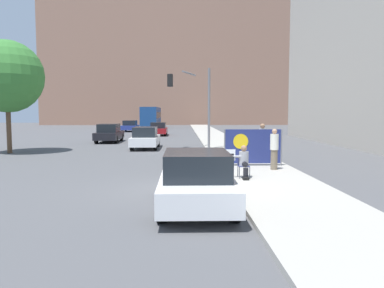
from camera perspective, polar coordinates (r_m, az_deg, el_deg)
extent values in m
plane|color=#4F4F51|center=(11.87, -1.20, -7.26)|extent=(160.00, 160.00, 0.00)
cube|color=#A8A399|center=(26.90, 5.22, -0.34)|extent=(3.21, 90.00, 0.13)
cube|color=#936B56|center=(80.67, -2.95, 13.53)|extent=(52.00, 12.00, 29.34)
cylinder|color=#474C56|center=(13.47, 7.24, -4.38)|extent=(0.03, 0.03, 0.41)
cylinder|color=#474C56|center=(13.53, 8.79, -4.36)|extent=(0.03, 0.03, 0.41)
cylinder|color=#474C56|center=(13.83, 7.00, -4.14)|extent=(0.03, 0.03, 0.41)
cylinder|color=#474C56|center=(13.89, 8.52, -4.12)|extent=(0.03, 0.03, 0.41)
cube|color=navy|center=(13.64, 7.90, -3.35)|extent=(0.40, 0.40, 0.02)
cube|color=navy|center=(13.80, 7.78, -2.41)|extent=(0.40, 0.02, 0.38)
cylinder|color=black|center=(13.47, 8.01, -3.02)|extent=(0.18, 0.42, 0.18)
cylinder|color=black|center=(13.31, 8.15, -4.50)|extent=(0.16, 0.16, 0.41)
cube|color=black|center=(13.28, 8.18, -5.21)|extent=(0.20, 0.28, 0.10)
cylinder|color=#9E9EA3|center=(13.64, 7.89, -2.21)|extent=(0.34, 0.34, 0.52)
sphere|color=#936B4C|center=(13.60, 7.91, -0.66)|extent=(0.22, 0.22, 0.22)
cylinder|color=#9E9EA3|center=(13.50, 6.58, -1.92)|extent=(0.45, 0.09, 0.09)
cube|color=white|center=(13.46, 5.73, -1.67)|extent=(0.43, 0.02, 0.40)
cube|color=black|center=(13.45, 5.73, -1.68)|extent=(0.32, 0.01, 0.10)
cylinder|color=#756651|center=(15.80, 12.39, -2.35)|extent=(0.28, 0.28, 0.82)
cylinder|color=silver|center=(15.72, 12.44, 0.31)|extent=(0.34, 0.34, 0.65)
sphere|color=tan|center=(15.70, 12.47, 1.89)|extent=(0.22, 0.22, 0.22)
cylinder|color=#334775|center=(18.39, 10.64, -1.22)|extent=(0.28, 0.28, 0.89)
cylinder|color=#9E9EA3|center=(18.32, 10.67, 1.25)|extent=(0.34, 0.34, 0.70)
sphere|color=#936B4C|center=(18.30, 10.70, 2.71)|extent=(0.23, 0.23, 0.23)
cylinder|color=slate|center=(16.55, 5.01, -0.55)|extent=(0.06, 0.06, 1.61)
cylinder|color=slate|center=(17.02, 13.45, -0.52)|extent=(0.06, 0.06, 1.61)
cube|color=navy|center=(16.73, 9.29, -0.37)|extent=(2.51, 0.02, 1.51)
cylinder|color=yellow|center=(16.60, 7.44, 0.40)|extent=(0.66, 0.01, 0.66)
cylinder|color=slate|center=(24.54, 2.61, 5.43)|extent=(0.16, 0.16, 5.22)
cylinder|color=slate|center=(25.04, -0.42, 10.71)|extent=(0.98, 2.60, 0.11)
cube|color=black|center=(25.44, -3.36, 9.66)|extent=(0.38, 0.38, 0.84)
sphere|color=green|center=(25.42, -3.36, 9.03)|extent=(0.18, 0.18, 0.18)
cube|color=white|center=(9.83, 0.65, -6.51)|extent=(1.87, 4.30, 0.56)
cube|color=black|center=(9.55, 0.70, -3.13)|extent=(1.61, 2.24, 0.66)
cylinder|color=black|center=(11.18, -3.86, -6.35)|extent=(0.22, 0.64, 0.64)
cylinder|color=black|center=(11.24, 4.63, -6.30)|extent=(0.22, 0.64, 0.64)
cylinder|color=black|center=(8.58, -4.60, -9.80)|extent=(0.22, 0.64, 0.64)
cylinder|color=black|center=(8.65, 6.54, -9.70)|extent=(0.22, 0.64, 0.64)
cube|color=white|center=(26.02, -7.09, 0.54)|extent=(1.75, 4.55, 0.56)
cube|color=black|center=(25.81, -7.14, 1.85)|extent=(1.51, 2.36, 0.65)
cylinder|color=black|center=(27.52, -8.38, 0.28)|extent=(0.22, 0.64, 0.64)
cylinder|color=black|center=(27.38, -5.20, 0.28)|extent=(0.22, 0.64, 0.64)
cylinder|color=black|center=(24.74, -9.16, -0.25)|extent=(0.22, 0.64, 0.64)
cylinder|color=black|center=(24.58, -5.62, -0.24)|extent=(0.22, 0.64, 0.64)
cube|color=black|center=(32.00, -12.48, 1.29)|extent=(1.81, 4.38, 0.59)
cube|color=black|center=(31.79, -12.56, 2.41)|extent=(1.55, 2.28, 0.68)
cylinder|color=black|center=(33.50, -13.36, 1.00)|extent=(0.22, 0.64, 0.64)
cylinder|color=black|center=(33.21, -10.68, 1.02)|extent=(0.22, 0.64, 0.64)
cylinder|color=black|center=(30.85, -14.39, 0.66)|extent=(0.22, 0.64, 0.64)
cylinder|color=black|center=(30.54, -11.49, 0.68)|extent=(0.22, 0.64, 0.64)
cube|color=maroon|center=(40.47, -5.13, 2.06)|extent=(1.78, 4.23, 0.53)
cube|color=black|center=(40.28, -5.15, 2.87)|extent=(1.53, 2.20, 0.63)
cylinder|color=black|center=(41.84, -6.08, 1.85)|extent=(0.22, 0.64, 0.64)
cylinder|color=black|center=(41.75, -3.94, 1.86)|extent=(0.22, 0.64, 0.64)
cylinder|color=black|center=(39.23, -6.39, 1.65)|extent=(0.22, 0.64, 0.64)
cylinder|color=black|center=(39.13, -4.10, 1.66)|extent=(0.22, 0.64, 0.64)
cube|color=navy|center=(49.39, -9.39, 2.52)|extent=(1.87, 4.43, 0.54)
cube|color=black|center=(49.20, -9.42, 3.20)|extent=(1.61, 2.30, 0.64)
cylinder|color=black|center=(50.88, -10.09, 2.33)|extent=(0.22, 0.64, 0.64)
cylinder|color=black|center=(50.66, -8.25, 2.34)|extent=(0.22, 0.64, 0.64)
cylinder|color=black|center=(48.17, -10.58, 2.18)|extent=(0.22, 0.64, 0.64)
cylinder|color=black|center=(47.93, -8.63, 2.20)|extent=(0.22, 0.64, 0.64)
cube|color=navy|center=(61.41, -6.23, 4.24)|extent=(2.46, 12.01, 2.86)
cube|color=black|center=(61.40, -6.23, 4.40)|extent=(2.48, 11.41, 0.92)
cylinder|color=black|center=(65.23, -6.89, 3.08)|extent=(0.30, 1.04, 1.04)
cylinder|color=black|center=(65.07, -5.00, 3.09)|extent=(0.30, 1.04, 1.04)
cylinder|color=black|center=(57.83, -7.58, 2.85)|extent=(0.30, 1.04, 1.04)
cylinder|color=black|center=(57.64, -5.44, 2.87)|extent=(0.30, 1.04, 1.04)
cylinder|color=brown|center=(25.30, -26.13, 2.25)|extent=(0.28, 0.28, 3.12)
sphere|color=#387A33|center=(25.38, -26.40, 9.21)|extent=(4.34, 4.34, 4.34)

